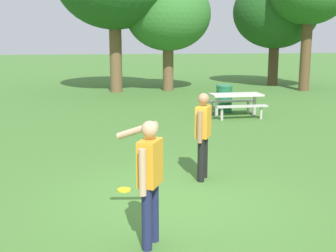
{
  "coord_description": "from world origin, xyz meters",
  "views": [
    {
      "loc": [
        -1.02,
        -6.9,
        2.66
      ],
      "look_at": [
        0.13,
        1.15,
        1.0
      ],
      "focal_mm": 47.37,
      "sensor_mm": 36.0,
      "label": 1
    }
  ],
  "objects_px": {
    "person_thrower": "(203,131)",
    "tree_broad_center": "(168,15)",
    "tree_far_right": "(276,12)",
    "picnic_table_near": "(236,100)",
    "person_catcher": "(149,174)",
    "trash_can_beside_table": "(224,98)",
    "frisbee": "(124,190)"
  },
  "relations": [
    {
      "from": "person_thrower",
      "to": "picnic_table_near",
      "type": "distance_m",
      "value": 6.85
    },
    {
      "from": "person_catcher",
      "to": "picnic_table_near",
      "type": "relative_size",
      "value": 0.93
    },
    {
      "from": "tree_far_right",
      "to": "picnic_table_near",
      "type": "bearing_deg",
      "value": -117.92
    },
    {
      "from": "person_thrower",
      "to": "trash_can_beside_table",
      "type": "relative_size",
      "value": 1.71
    },
    {
      "from": "picnic_table_near",
      "to": "trash_can_beside_table",
      "type": "bearing_deg",
      "value": 96.96
    },
    {
      "from": "frisbee",
      "to": "tree_far_right",
      "type": "distance_m",
      "value": 18.47
    },
    {
      "from": "person_thrower",
      "to": "frisbee",
      "type": "relative_size",
      "value": 6.81
    },
    {
      "from": "tree_broad_center",
      "to": "tree_far_right",
      "type": "xyz_separation_m",
      "value": [
        5.98,
        1.48,
        0.22
      ]
    },
    {
      "from": "person_catcher",
      "to": "tree_far_right",
      "type": "bearing_deg",
      "value": 64.39
    },
    {
      "from": "frisbee",
      "to": "tree_broad_center",
      "type": "bearing_deg",
      "value": 78.81
    },
    {
      "from": "trash_can_beside_table",
      "to": "picnic_table_near",
      "type": "bearing_deg",
      "value": -83.04
    },
    {
      "from": "trash_can_beside_table",
      "to": "tree_far_right",
      "type": "height_order",
      "value": "tree_far_right"
    },
    {
      "from": "frisbee",
      "to": "person_catcher",
      "type": "bearing_deg",
      "value": -83.62
    },
    {
      "from": "tree_broad_center",
      "to": "tree_far_right",
      "type": "relative_size",
      "value": 0.93
    },
    {
      "from": "person_thrower",
      "to": "tree_broad_center",
      "type": "relative_size",
      "value": 0.3
    },
    {
      "from": "person_thrower",
      "to": "tree_broad_center",
      "type": "height_order",
      "value": "tree_broad_center"
    },
    {
      "from": "picnic_table_near",
      "to": "trash_can_beside_table",
      "type": "xyz_separation_m",
      "value": [
        -0.12,
        1.02,
        -0.08
      ]
    },
    {
      "from": "frisbee",
      "to": "tree_broad_center",
      "type": "height_order",
      "value": "tree_broad_center"
    },
    {
      "from": "person_catcher",
      "to": "tree_broad_center",
      "type": "bearing_deg",
      "value": 81.03
    },
    {
      "from": "person_catcher",
      "to": "person_thrower",
      "type": "bearing_deg",
      "value": 63.55
    },
    {
      "from": "tree_broad_center",
      "to": "trash_can_beside_table",
      "type": "bearing_deg",
      "value": -80.55
    },
    {
      "from": "picnic_table_near",
      "to": "tree_broad_center",
      "type": "height_order",
      "value": "tree_broad_center"
    },
    {
      "from": "trash_can_beside_table",
      "to": "tree_broad_center",
      "type": "xyz_separation_m",
      "value": [
        -1.08,
        6.51,
        3.18
      ]
    },
    {
      "from": "picnic_table_near",
      "to": "trash_can_beside_table",
      "type": "relative_size",
      "value": 1.83
    },
    {
      "from": "picnic_table_near",
      "to": "trash_can_beside_table",
      "type": "distance_m",
      "value": 1.03
    },
    {
      "from": "person_thrower",
      "to": "trash_can_beside_table",
      "type": "bearing_deg",
      "value": 71.84
    },
    {
      "from": "tree_far_right",
      "to": "trash_can_beside_table",
      "type": "bearing_deg",
      "value": -121.53
    },
    {
      "from": "person_thrower",
      "to": "picnic_table_near",
      "type": "bearing_deg",
      "value": 68.17
    },
    {
      "from": "person_thrower",
      "to": "tree_far_right",
      "type": "height_order",
      "value": "tree_far_right"
    },
    {
      "from": "person_catcher",
      "to": "tree_far_right",
      "type": "xyz_separation_m",
      "value": [
        8.58,
        17.89,
        2.92
      ]
    },
    {
      "from": "person_thrower",
      "to": "person_catcher",
      "type": "bearing_deg",
      "value": -116.45
    },
    {
      "from": "person_catcher",
      "to": "trash_can_beside_table",
      "type": "bearing_deg",
      "value": 69.63
    }
  ]
}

